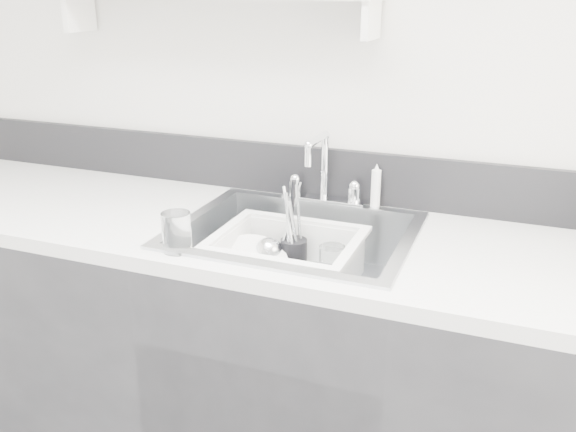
% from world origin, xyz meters
% --- Properties ---
extents(counter_run, '(3.20, 0.62, 0.92)m').
position_xyz_m(counter_run, '(0.00, 1.19, 0.46)').
color(counter_run, '#242427').
rests_on(counter_run, ground).
extents(backsplash, '(3.20, 0.02, 0.16)m').
position_xyz_m(backsplash, '(0.00, 1.49, 1.00)').
color(backsplash, black).
rests_on(backsplash, counter_run).
extents(sink, '(0.64, 0.52, 0.20)m').
position_xyz_m(sink, '(0.00, 1.19, 0.83)').
color(sink, silver).
rests_on(sink, counter_run).
extents(faucet, '(0.26, 0.18, 0.23)m').
position_xyz_m(faucet, '(0.00, 1.44, 0.98)').
color(faucet, silver).
rests_on(faucet, counter_run).
extents(side_sprayer, '(0.03, 0.03, 0.14)m').
position_xyz_m(side_sprayer, '(0.16, 1.44, 0.99)').
color(side_sprayer, white).
rests_on(side_sprayer, counter_run).
extents(wash_tub, '(0.45, 0.39, 0.15)m').
position_xyz_m(wash_tub, '(-0.02, 1.18, 0.83)').
color(wash_tub, white).
rests_on(wash_tub, sink).
extents(plate_stack, '(0.25, 0.25, 0.10)m').
position_xyz_m(plate_stack, '(-0.11, 1.16, 0.79)').
color(plate_stack, white).
rests_on(plate_stack, wash_tub).
extents(utensil_cup, '(0.08, 0.08, 0.26)m').
position_xyz_m(utensil_cup, '(-0.03, 1.26, 0.82)').
color(utensil_cup, black).
rests_on(utensil_cup, wash_tub).
extents(ladle, '(0.30, 0.30, 0.09)m').
position_xyz_m(ladle, '(-0.04, 1.17, 0.81)').
color(ladle, silver).
rests_on(ladle, wash_tub).
extents(tumbler_in_tub, '(0.09, 0.09, 0.10)m').
position_xyz_m(tumbler_in_tub, '(0.10, 1.23, 0.82)').
color(tumbler_in_tub, white).
rests_on(tumbler_in_tub, wash_tub).
extents(tumbler_counter, '(0.08, 0.08, 0.10)m').
position_xyz_m(tumbler_counter, '(-0.22, 0.96, 0.97)').
color(tumbler_counter, white).
rests_on(tumbler_counter, counter_run).
extents(bowl_small, '(0.12, 0.12, 0.03)m').
position_xyz_m(bowl_small, '(0.08, 1.12, 0.78)').
color(bowl_small, white).
rests_on(bowl_small, wash_tub).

